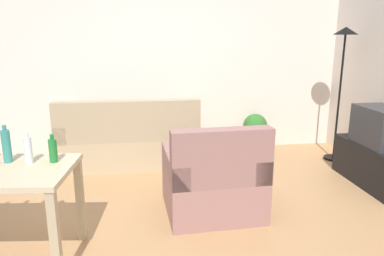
{
  "coord_description": "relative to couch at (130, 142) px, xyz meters",
  "views": [
    {
      "loc": [
        -0.43,
        -3.18,
        1.69
      ],
      "look_at": [
        0.1,
        0.5,
        0.75
      ],
      "focal_mm": 33.99,
      "sensor_mm": 36.0,
      "label": 1
    }
  ],
  "objects": [
    {
      "name": "tv_stand",
      "position": [
        2.84,
        -1.13,
        -0.07
      ],
      "size": [
        0.44,
        1.1,
        0.48
      ],
      "rotation": [
        0.0,
        0.0,
        1.57
      ],
      "color": "black",
      "rests_on": "ground_plane"
    },
    {
      "name": "couch",
      "position": [
        0.0,
        0.0,
        0.0
      ],
      "size": [
        1.82,
        0.84,
        0.92
      ],
      "rotation": [
        0.0,
        0.0,
        3.14
      ],
      "color": "tan",
      "rests_on": "ground_plane"
    },
    {
      "name": "torchiere_lamp",
      "position": [
        2.84,
        -0.21,
        1.11
      ],
      "size": [
        0.32,
        0.32,
        1.81
      ],
      "color": "black",
      "rests_on": "ground_plane"
    },
    {
      "name": "potted_plant",
      "position": [
        1.85,
        0.31,
        0.02
      ],
      "size": [
        0.36,
        0.36,
        0.57
      ],
      "color": "brown",
      "rests_on": "ground_plane"
    },
    {
      "name": "bottle_green",
      "position": [
        -0.51,
        -2.02,
        0.55
      ],
      "size": [
        0.06,
        0.06,
        0.22
      ],
      "color": "#1E722D",
      "rests_on": "desk"
    },
    {
      "name": "ground_plane",
      "position": [
        0.59,
        -1.59,
        -0.32
      ],
      "size": [
        5.2,
        4.4,
        0.02
      ],
      "primitive_type": "cube",
      "color": "tan"
    },
    {
      "name": "bottle_clear",
      "position": [
        -0.68,
        -2.02,
        0.56
      ],
      "size": [
        0.06,
        0.06,
        0.25
      ],
      "color": "silver",
      "rests_on": "desk"
    },
    {
      "name": "bottle_tall",
      "position": [
        -0.85,
        -1.97,
        0.58
      ],
      "size": [
        0.06,
        0.06,
        0.29
      ],
      "color": "teal",
      "rests_on": "desk"
    },
    {
      "name": "wall_rear",
      "position": [
        0.59,
        0.61,
        1.04
      ],
      "size": [
        5.2,
        0.1,
        2.7
      ],
      "primitive_type": "cube",
      "color": "silver",
      "rests_on": "ground_plane"
    },
    {
      "name": "armchair",
      "position": [
        0.84,
        -1.55,
        0.01
      ],
      "size": [
        0.93,
        0.88,
        0.92
      ],
      "rotation": [
        0.0,
        0.0,
        3.18
      ],
      "color": "#996B66",
      "rests_on": "ground_plane"
    },
    {
      "name": "tv",
      "position": [
        2.85,
        -1.13,
        0.39
      ],
      "size": [
        0.41,
        0.6,
        0.44
      ],
      "rotation": [
        0.0,
        0.0,
        1.57
      ],
      "color": "#2D2D33",
      "rests_on": "tv_stand"
    }
  ]
}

